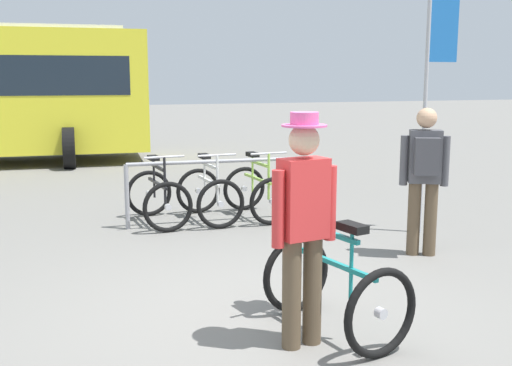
{
  "coord_description": "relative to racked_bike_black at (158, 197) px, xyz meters",
  "views": [
    {
      "loc": [
        -1.6,
        -4.56,
        1.96
      ],
      "look_at": [
        0.23,
        0.69,
        1.0
      ],
      "focal_mm": 42.89,
      "sensor_mm": 36.0,
      "label": 1
    }
  ],
  "objects": [
    {
      "name": "racked_bike_white",
      "position": [
        0.7,
        -0.04,
        -0.0
      ],
      "size": [
        0.71,
        1.11,
        0.97
      ],
      "color": "black",
      "rests_on": "ground"
    },
    {
      "name": "pedestrian_with_backpack",
      "position": [
        2.51,
        -2.45,
        0.57
      ],
      "size": [
        0.48,
        0.43,
        1.64
      ],
      "color": "brown",
      "rests_on": "ground"
    },
    {
      "name": "racked_bike_lime",
      "position": [
        1.4,
        -0.09,
        -0.0
      ],
      "size": [
        0.73,
        1.16,
        0.98
      ],
      "color": "black",
      "rests_on": "ground"
    },
    {
      "name": "bike_rack_rail",
      "position": [
        0.79,
        -0.23,
        0.27
      ],
      "size": [
        2.51,
        0.21,
        0.88
      ],
      "color": "#99999E",
      "rests_on": "ground"
    },
    {
      "name": "banner_flag",
      "position": [
        3.22,
        -1.56,
        1.86
      ],
      "size": [
        0.45,
        0.05,
        3.2
      ],
      "color": "#B2B2B7",
      "rests_on": "ground"
    },
    {
      "name": "featured_bicycle",
      "position": [
        0.62,
        -3.91,
        0.12
      ],
      "size": [
        0.88,
        1.25,
        1.09
      ],
      "color": "black",
      "rests_on": "ground"
    },
    {
      "name": "ground_plane",
      "position": [
        0.19,
        -3.51,
        -0.37
      ],
      "size": [
        80.0,
        80.0,
        0.0
      ],
      "primitive_type": "plane",
      "color": "slate"
    },
    {
      "name": "person_with_featured_bike",
      "position": [
        0.32,
        -4.15,
        0.58
      ],
      "size": [
        0.52,
        0.32,
        1.72
      ],
      "color": "brown",
      "rests_on": "ground"
    },
    {
      "name": "racked_bike_black",
      "position": [
        0.0,
        0.0,
        0.0
      ],
      "size": [
        0.74,
        1.13,
        0.97
      ],
      "color": "black",
      "rests_on": "ground"
    }
  ]
}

